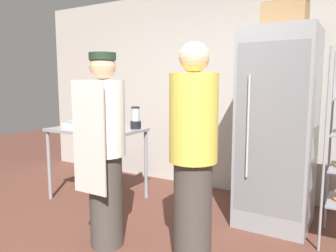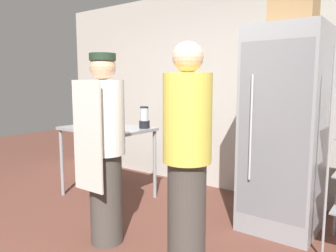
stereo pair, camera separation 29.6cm
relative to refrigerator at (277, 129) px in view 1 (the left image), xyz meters
The scene contains 9 objects.
back_wall 1.22m from the refrigerator, 137.01° to the left, with size 6.40×0.12×2.71m, color #B7B2A8.
refrigerator is the anchor object (origin of this frame).
prep_counter 2.13m from the refrigerator, 168.99° to the right, with size 1.10×0.72×0.90m.
donut_box 2.42m from the refrigerator, 169.36° to the right, with size 0.26×0.24×0.28m.
blender_pitcher 1.65m from the refrigerator, behind, with size 0.13×0.13×0.27m.
binder_stack 2.04m from the refrigerator, 162.57° to the right, with size 0.30×0.24×0.14m.
cardboard_storage_box 1.13m from the refrigerator, 89.43° to the left, with size 0.43×0.30×0.27m.
person_baker 1.74m from the refrigerator, 133.17° to the right, with size 0.36×0.38×1.71m.
person_customer 1.22m from the refrigerator, 107.84° to the right, with size 0.37×0.37×1.76m.
Camera 1 is at (1.58, -1.82, 1.46)m, focal length 35.00 mm.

